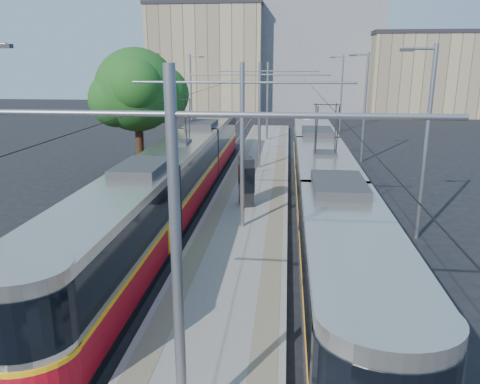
# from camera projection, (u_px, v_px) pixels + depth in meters

# --- Properties ---
(ground) EXTENTS (160.00, 160.00, 0.00)m
(ground) POSITION_uv_depth(u_px,v_px,m) (215.00, 332.00, 13.11)
(ground) COLOR black
(ground) RESTS_ON ground
(platform) EXTENTS (4.00, 50.00, 0.30)m
(platform) POSITION_uv_depth(u_px,v_px,m) (256.00, 180.00, 29.36)
(platform) COLOR gray
(platform) RESTS_ON ground
(tactile_strip_left) EXTENTS (0.70, 50.00, 0.01)m
(tactile_strip_left) POSITION_uv_depth(u_px,v_px,m) (233.00, 177.00, 29.46)
(tactile_strip_left) COLOR gray
(tactile_strip_left) RESTS_ON platform
(tactile_strip_right) EXTENTS (0.70, 50.00, 0.01)m
(tactile_strip_right) POSITION_uv_depth(u_px,v_px,m) (279.00, 178.00, 29.18)
(tactile_strip_right) COLOR gray
(tactile_strip_right) RESTS_ON platform
(rails) EXTENTS (8.71, 70.00, 0.03)m
(rails) POSITION_uv_depth(u_px,v_px,m) (256.00, 182.00, 29.40)
(rails) COLOR gray
(rails) RESTS_ON ground
(tram_left) EXTENTS (2.43, 32.09, 5.50)m
(tram_left) POSITION_uv_depth(u_px,v_px,m) (181.00, 173.00, 24.35)
(tram_left) COLOR black
(tram_left) RESTS_ON ground
(tram_right) EXTENTS (2.43, 30.10, 5.50)m
(tram_right) POSITION_uv_depth(u_px,v_px,m) (323.00, 185.00, 21.42)
(tram_right) COLOR black
(tram_right) RESTS_ON ground
(catenary) EXTENTS (9.20, 70.00, 7.00)m
(catenary) POSITION_uv_depth(u_px,v_px,m) (253.00, 115.00, 25.46)
(catenary) COLOR gray
(catenary) RESTS_ON platform
(street_lamps) EXTENTS (15.18, 38.22, 8.00)m
(street_lamps) POSITION_uv_depth(u_px,v_px,m) (260.00, 109.00, 32.11)
(street_lamps) COLOR gray
(street_lamps) RESTS_ON ground
(shelter) EXTENTS (0.92, 1.23, 2.42)m
(shelter) POSITION_uv_depth(u_px,v_px,m) (246.00, 180.00, 23.45)
(shelter) COLOR black
(shelter) RESTS_ON platform
(tree) EXTENTS (5.64, 5.21, 8.19)m
(tree) POSITION_uv_depth(u_px,v_px,m) (143.00, 91.00, 29.03)
(tree) COLOR #382314
(tree) RESTS_ON ground
(building_left) EXTENTS (16.32, 12.24, 15.26)m
(building_left) POSITION_uv_depth(u_px,v_px,m) (209.00, 59.00, 69.52)
(building_left) COLOR tan
(building_left) RESTS_ON ground
(building_centre) EXTENTS (18.36, 14.28, 16.92)m
(building_centre) POSITION_uv_depth(u_px,v_px,m) (316.00, 54.00, 71.58)
(building_centre) COLOR gray
(building_centre) RESTS_ON ground
(building_right) EXTENTS (14.28, 10.20, 11.30)m
(building_right) POSITION_uv_depth(u_px,v_px,m) (419.00, 74.00, 65.23)
(building_right) COLOR tan
(building_right) RESTS_ON ground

